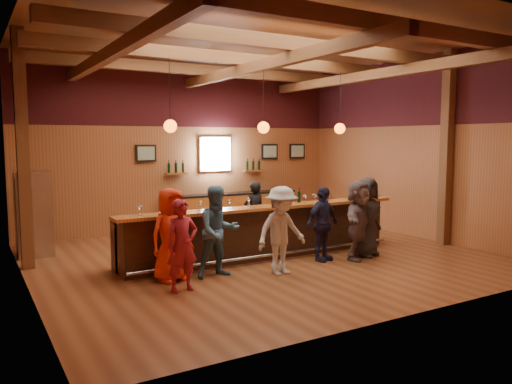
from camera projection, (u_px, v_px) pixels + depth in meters
room at (262, 102)px, 10.15m from camera, size 9.04×9.00×4.52m
bar_counter at (260, 232)px, 10.52m from camera, size 6.30×1.07×1.11m
back_bar_cabinet at (232, 209)px, 14.18m from camera, size 4.00×0.52×0.95m
window at (215, 154)px, 14.01m from camera, size 0.95×0.09×0.95m
framed_pictures at (242, 152)px, 14.43m from camera, size 5.35×0.05×0.45m
wine_shelves at (216, 169)px, 14.00m from camera, size 3.00×0.18×0.30m
pendant_lights at (263, 127)px, 10.15m from camera, size 4.24×0.24×1.37m
stainless_fridge at (34, 214)px, 10.52m from camera, size 0.70×0.70×1.80m
customer_orange at (171, 235)px, 8.63m from camera, size 0.89×0.69×1.63m
customer_redvest at (182, 245)px, 8.05m from camera, size 0.58×0.41×1.51m
customer_denim at (218, 231)px, 8.91m from camera, size 0.82×0.65×1.64m
customer_white at (281, 231)px, 9.05m from camera, size 1.10×0.70×1.62m
customer_navy at (322, 224)px, 10.07m from camera, size 0.95×0.56×1.52m
customer_brown at (358, 220)px, 10.20m from camera, size 1.55×1.16×1.63m
customer_dark at (367, 217)px, 10.48m from camera, size 0.94×0.76×1.67m
bartender at (254, 213)px, 11.61m from camera, size 0.56×0.38×1.49m
ice_bucket at (279, 198)px, 10.45m from camera, size 0.24×0.24×0.26m
bottle_a at (289, 197)px, 10.54m from camera, size 0.07×0.07×0.34m
bottle_b at (299, 197)px, 10.71m from camera, size 0.07×0.07×0.31m
glass_a at (141, 208)px, 8.88m from camera, size 0.08×0.08×0.18m
glass_b at (168, 207)px, 9.06m from camera, size 0.08×0.08×0.17m
glass_c at (201, 204)px, 9.44m from camera, size 0.08×0.08×0.19m
glass_d at (230, 202)px, 9.73m from camera, size 0.08×0.08×0.18m
glass_e at (248, 200)px, 10.03m from camera, size 0.08×0.08×0.18m
glass_f at (305, 197)px, 10.58m from camera, size 0.08×0.08×0.18m
glass_g at (314, 196)px, 10.70m from camera, size 0.09×0.09×0.19m
glass_h at (352, 194)px, 11.18m from camera, size 0.09×0.09×0.19m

